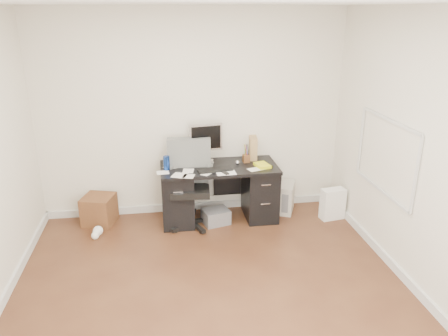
{
  "coord_description": "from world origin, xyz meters",
  "views": [
    {
      "loc": [
        -0.43,
        -3.58,
        2.66
      ],
      "look_at": [
        0.3,
        1.2,
        0.89
      ],
      "focal_mm": 35.0,
      "sensor_mm": 36.0,
      "label": 1
    }
  ],
  "objects_px": {
    "keyboard": "(215,170)",
    "wicker_basket": "(99,210)",
    "pc_tower": "(287,197)",
    "lcd_monitor": "(206,144)",
    "desk": "(219,191)",
    "office_chair": "(190,185)"
  },
  "relations": [
    {
      "from": "keyboard",
      "to": "pc_tower",
      "type": "height_order",
      "value": "keyboard"
    },
    {
      "from": "pc_tower",
      "to": "office_chair",
      "type": "bearing_deg",
      "value": -148.03
    },
    {
      "from": "lcd_monitor",
      "to": "pc_tower",
      "type": "height_order",
      "value": "lcd_monitor"
    },
    {
      "from": "lcd_monitor",
      "to": "pc_tower",
      "type": "relative_size",
      "value": 1.36
    },
    {
      "from": "office_chair",
      "to": "desk",
      "type": "bearing_deg",
      "value": 20.57
    },
    {
      "from": "lcd_monitor",
      "to": "desk",
      "type": "bearing_deg",
      "value": -42.8
    },
    {
      "from": "office_chair",
      "to": "pc_tower",
      "type": "bearing_deg",
      "value": 13.16
    },
    {
      "from": "desk",
      "to": "office_chair",
      "type": "distance_m",
      "value": 0.44
    },
    {
      "from": "keyboard",
      "to": "wicker_basket",
      "type": "bearing_deg",
      "value": 160.56
    },
    {
      "from": "keyboard",
      "to": "wicker_basket",
      "type": "relative_size",
      "value": 1.14
    },
    {
      "from": "keyboard",
      "to": "pc_tower",
      "type": "distance_m",
      "value": 1.2
    },
    {
      "from": "keyboard",
      "to": "pc_tower",
      "type": "relative_size",
      "value": 1.07
    },
    {
      "from": "keyboard",
      "to": "office_chair",
      "type": "bearing_deg",
      "value": 162.1
    },
    {
      "from": "keyboard",
      "to": "office_chair",
      "type": "relative_size",
      "value": 0.38
    },
    {
      "from": "office_chair",
      "to": "wicker_basket",
      "type": "relative_size",
      "value": 2.97
    },
    {
      "from": "lcd_monitor",
      "to": "pc_tower",
      "type": "xyz_separation_m",
      "value": [
        1.11,
        -0.01,
        -0.82
      ]
    },
    {
      "from": "desk",
      "to": "wicker_basket",
      "type": "relative_size",
      "value": 3.98
    },
    {
      "from": "office_chair",
      "to": "keyboard",
      "type": "bearing_deg",
      "value": -4.68
    },
    {
      "from": "desk",
      "to": "keyboard",
      "type": "distance_m",
      "value": 0.41
    },
    {
      "from": "desk",
      "to": "office_chair",
      "type": "height_order",
      "value": "office_chair"
    },
    {
      "from": "keyboard",
      "to": "wicker_basket",
      "type": "height_order",
      "value": "keyboard"
    },
    {
      "from": "office_chair",
      "to": "pc_tower",
      "type": "xyz_separation_m",
      "value": [
        1.35,
        0.21,
        -0.36
      ]
    }
  ]
}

